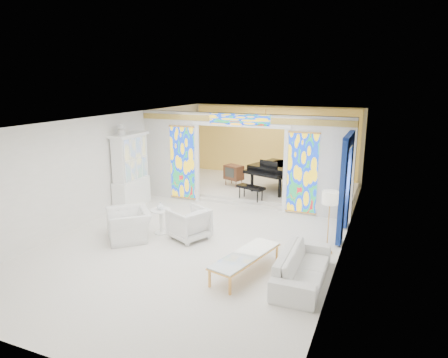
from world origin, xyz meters
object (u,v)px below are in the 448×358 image
at_px(armchair_right, 189,223).
at_px(tv_console, 234,172).
at_px(china_cabinet, 131,171).
at_px(grand_piano, 283,169).
at_px(armchair_left, 129,225).
at_px(sofa, 303,267).
at_px(coffee_table, 246,256).

xyz_separation_m(armchair_right, tv_console, (-0.64, 4.80, 0.26)).
xyz_separation_m(china_cabinet, grand_piano, (4.16, 3.17, -0.21)).
xyz_separation_m(armchair_left, grand_piano, (2.61, 5.48, 0.58)).
bearing_deg(sofa, armchair_left, 82.43).
bearing_deg(armchair_right, grand_piano, -168.90).
height_order(sofa, tv_console, tv_console).
bearing_deg(armchair_left, grand_piano, 111.42).
distance_m(coffee_table, tv_console, 6.61).
xyz_separation_m(armchair_left, coffee_table, (3.43, -0.65, 0.02)).
bearing_deg(coffee_table, china_cabinet, 149.26).
distance_m(coffee_table, grand_piano, 6.21).
distance_m(sofa, grand_piano, 6.36).
distance_m(sofa, coffee_table, 1.20).
height_order(grand_piano, tv_console, grand_piano).
bearing_deg(armchair_left, china_cabinet, 170.68).
bearing_deg(tv_console, armchair_right, -62.03).
relative_size(armchair_right, sofa, 0.41).
relative_size(sofa, coffee_table, 1.09).
relative_size(armchair_right, grand_piano, 0.30).
bearing_deg(tv_console, sofa, -36.79).
xyz_separation_m(china_cabinet, tv_console, (2.33, 3.09, -0.49)).
height_order(armchair_left, coffee_table, armchair_left).
xyz_separation_m(coffee_table, tv_console, (-2.65, 6.05, 0.28)).
distance_m(grand_piano, tv_console, 1.85).
height_order(china_cabinet, tv_console, china_cabinet).
xyz_separation_m(sofa, coffee_table, (-1.19, -0.13, 0.08)).
height_order(armchair_left, armchair_right, armchair_right).
bearing_deg(armchair_right, china_cabinet, -95.17).
distance_m(armchair_right, coffee_table, 2.36).
height_order(armchair_left, sofa, armchair_left).
relative_size(china_cabinet, sofa, 1.22).
bearing_deg(sofa, china_cabinet, 64.21).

